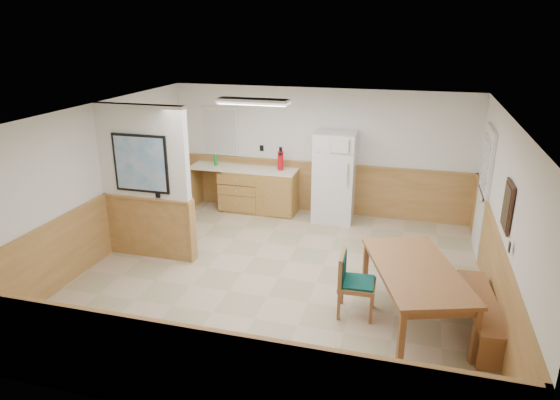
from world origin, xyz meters
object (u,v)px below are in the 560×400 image
(dining_table, at_px, (416,274))
(soap_bottle, at_px, (216,160))
(fire_extinguisher, at_px, (281,160))
(refrigerator, at_px, (334,177))
(dining_chair, at_px, (350,279))
(dining_bench, at_px, (481,308))

(dining_table, relative_size, soap_bottle, 9.39)
(dining_table, distance_m, fire_extinguisher, 4.33)
(refrigerator, height_order, dining_chair, refrigerator)
(refrigerator, height_order, soap_bottle, refrigerator)
(fire_extinguisher, bearing_deg, refrigerator, 3.83)
(refrigerator, bearing_deg, dining_bench, -56.07)
(soap_bottle, bearing_deg, dining_table, -39.32)
(dining_bench, relative_size, soap_bottle, 7.16)
(dining_chair, relative_size, soap_bottle, 3.75)
(soap_bottle, bearing_deg, fire_extinguisher, 0.67)
(dining_bench, relative_size, dining_chair, 1.91)
(refrigerator, relative_size, dining_table, 0.82)
(refrigerator, distance_m, dining_chair, 3.42)
(dining_bench, distance_m, soap_bottle, 5.99)
(fire_extinguisher, bearing_deg, dining_table, -43.03)
(dining_chair, xyz_separation_m, soap_bottle, (-3.27, 3.37, 0.52))
(dining_chair, bearing_deg, fire_extinguisher, 116.60)
(soap_bottle, bearing_deg, dining_chair, -45.93)
(dining_chair, xyz_separation_m, fire_extinguisher, (-1.89, 3.39, 0.61))
(dining_chair, height_order, fire_extinguisher, fire_extinguisher)
(refrigerator, relative_size, dining_bench, 1.07)
(dining_bench, bearing_deg, refrigerator, 120.45)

